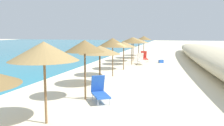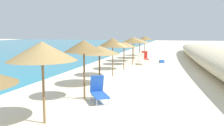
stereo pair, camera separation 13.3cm
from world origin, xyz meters
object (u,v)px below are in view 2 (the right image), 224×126
Objects in this scene: beach_umbrella_7 at (132,40)px; beach_umbrella_10 at (145,38)px; lounge_chair_2 at (145,57)px; beach_umbrella_8 at (134,39)px; lounge_chair_1 at (99,91)px; cooler_box at (162,61)px; beach_umbrella_3 at (84,46)px; beach_umbrella_5 at (113,42)px; lounge_chair_0 at (142,60)px; beach_umbrella_6 at (124,44)px; beach_umbrella_4 at (99,50)px; beach_umbrella_2 at (42,51)px; beach_umbrella_9 at (140,41)px.

beach_umbrella_10 is at bearing 0.61° from beach_umbrella_7.
beach_umbrella_7 reaches higher than lounge_chair_2.
beach_umbrella_8 is 1.80× the size of lounge_chair_1.
beach_umbrella_7 is 5.88× the size of cooler_box.
beach_umbrella_5 is (6.43, 0.32, -0.09)m from beach_umbrella_3.
lounge_chair_1 reaches higher than lounge_chair_0.
beach_umbrella_5 is at bearing 178.34° from beach_umbrella_6.
beach_umbrella_4 is 0.94× the size of beach_umbrella_10.
lounge_chair_1 is (-6.54, -1.09, -2.02)m from beach_umbrella_5.
beach_umbrella_2 reaches higher than beach_umbrella_9.
beach_umbrella_6 is 6.20m from beach_umbrella_8.
beach_umbrella_8 reaches higher than cooler_box.
beach_umbrella_3 is 1.05× the size of beach_umbrella_7.
beach_umbrella_8 is at bearing 0.92° from beach_umbrella_5.
beach_umbrella_3 reaches higher than beach_umbrella_10.
beach_umbrella_4 is at bearing 179.70° from beach_umbrella_10.
beach_umbrella_2 is 19.04m from cooler_box.
beach_umbrella_6 is (3.35, -0.10, -0.31)m from beach_umbrella_5.
cooler_box is at bearing -100.97° from beach_umbrella_8.
beach_umbrella_2 reaches higher than beach_umbrella_8.
beach_umbrella_3 reaches higher than beach_umbrella_8.
beach_umbrella_9 reaches higher than cooler_box.
beach_umbrella_6 is 1.63× the size of lounge_chair_1.
beach_umbrella_7 reaches higher than beach_umbrella_9.
lounge_chair_0 is at bearing -151.38° from beach_umbrella_8.
beach_umbrella_8 is at bearing 177.91° from beach_umbrella_9.
beach_umbrella_2 is at bearing 65.05° from lounge_chair_0.
beach_umbrella_3 is 1.06× the size of beach_umbrella_10.
beach_umbrella_10 is (16.54, -0.12, -0.07)m from beach_umbrella_5.
beach_umbrella_8 is 1.06× the size of beach_umbrella_9.
cooler_box is at bearing -9.89° from beach_umbrella_3.
beach_umbrella_9 is 3.66m from beach_umbrella_10.
beach_umbrella_6 is at bearing 152.53° from cooler_box.
lounge_chair_2 is at bearing -159.05° from beach_umbrella_9.
lounge_chair_1 is (-9.89, -0.99, -1.71)m from beach_umbrella_6.
beach_umbrella_3 reaches higher than beach_umbrella_5.
beach_umbrella_4 is 12.63m from cooler_box.
beach_umbrella_2 is 17.17m from lounge_chair_0.
lounge_chair_1 is (-19.43, -1.12, -1.68)m from beach_umbrella_9.
cooler_box is at bearing -18.56° from beach_umbrella_5.
lounge_chair_0 is at bearing -3.33° from beach_umbrella_2.
beach_umbrella_3 reaches higher than beach_umbrella_6.
beach_umbrella_5 is 9.72m from cooler_box.
beach_umbrella_3 is 3.31m from beach_umbrella_4.
beach_umbrella_9 is (19.32, 0.35, -0.44)m from beach_umbrella_3.
lounge_chair_2 is (13.32, -1.00, -1.77)m from beach_umbrella_4.
beach_umbrella_10 is 5.84× the size of cooler_box.
beach_umbrella_3 is at bearing -179.57° from beach_umbrella_7.
beach_umbrella_9 is (16.06, 0.05, -0.02)m from beach_umbrella_4.
beach_umbrella_8 is 3.95m from cooler_box.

